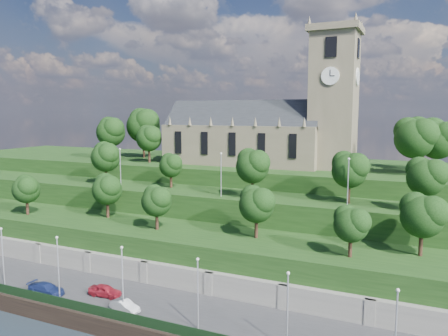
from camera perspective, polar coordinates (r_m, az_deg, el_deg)
The scene contains 16 objects.
promenade at distance 57.82m, azimuth -9.09°, elevation -18.00°, with size 160.00×12.00×2.00m, color #2D2D30.
quay_wall at distance 53.38m, azimuth -12.89°, elevation -20.25°, with size 160.00×0.50×2.20m, color black.
fence at distance 53.17m, azimuth -12.50°, elevation -18.54°, with size 160.00×0.10×1.20m, color black.
retaining_wall at distance 61.86m, azimuth -5.98°, elevation -14.69°, with size 160.00×2.10×5.00m.
embankment_lower at distance 66.27m, azimuth -3.32°, elevation -11.75°, with size 160.00×12.00×8.00m, color #163411.
embankment_upper at distance 75.17m, azimuth 0.58°, elevation -7.83°, with size 160.00×10.00×12.00m, color #163411.
hilltop at distance 93.95m, azimuth 5.74°, elevation -3.85°, with size 160.00×32.00×15.00m, color #163411.
church at distance 88.18m, azimuth 5.52°, elevation 5.26°, with size 38.60×12.35×27.60m.
trees_lower at distance 63.54m, azimuth -2.06°, elevation -4.24°, with size 67.65×8.96×7.85m.
trees_upper at distance 70.59m, azimuth 3.36°, elevation 0.48°, with size 60.81×7.77×8.12m.
trees_hilltop at distance 88.19m, azimuth 3.87°, elevation 4.83°, with size 73.50×15.98×11.63m.
lamp_posts_promenade at distance 54.07m, azimuth -13.13°, elevation -13.39°, with size 60.36×0.36×8.16m.
lamp_posts_upper at distance 70.46m, azimuth -0.39°, elevation -0.38°, with size 40.36×0.36×7.21m.
car_left at distance 60.52m, azimuth -15.29°, elevation -15.18°, with size 1.76×4.37×1.49m, color maroon.
car_middle at distance 55.86m, azimuth -12.84°, elevation -17.16°, with size 1.41×4.05×1.33m, color #AAABAF.
car_right at distance 63.45m, azimuth -22.21°, elevation -14.41°, with size 2.06×5.06×1.47m, color navy.
Camera 1 is at (29.11, -37.47, 25.63)m, focal length 35.00 mm.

